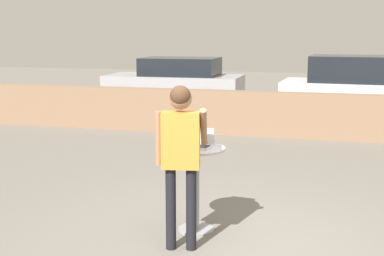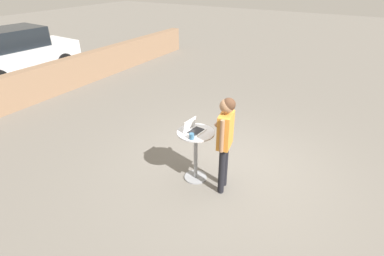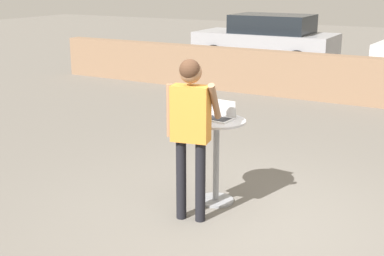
% 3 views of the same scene
% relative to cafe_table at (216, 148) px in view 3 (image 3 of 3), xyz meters
% --- Properties ---
extents(ground_plane, '(50.00, 50.00, 0.00)m').
position_rel_cafe_table_xyz_m(ground_plane, '(0.54, -0.44, -0.65)').
color(ground_plane, slate).
extents(pavement_kerb, '(15.66, 0.35, 0.99)m').
position_rel_cafe_table_xyz_m(pavement_kerb, '(0.54, 5.93, -0.16)').
color(pavement_kerb, '#84664C').
rests_on(pavement_kerb, ground_plane).
extents(cafe_table, '(0.66, 0.66, 0.99)m').
position_rel_cafe_table_xyz_m(cafe_table, '(0.00, 0.00, 0.00)').
color(cafe_table, gray).
rests_on(cafe_table, ground_plane).
extents(laptop, '(0.36, 0.30, 0.21)m').
position_rel_cafe_table_xyz_m(laptop, '(0.00, 0.04, 0.38)').
color(laptop, silver).
rests_on(laptop, cafe_table).
extents(coffee_mug, '(0.12, 0.08, 0.10)m').
position_rel_cafe_table_xyz_m(coffee_mug, '(-0.24, -0.06, 0.39)').
color(coffee_mug, '#336084').
rests_on(coffee_mug, cafe_table).
extents(standing_person, '(0.54, 0.43, 1.76)m').
position_rel_cafe_table_xyz_m(standing_person, '(-0.02, -0.57, 0.48)').
color(standing_person, black).
rests_on(standing_person, ground_plane).
extents(parked_car_further_down, '(4.04, 1.92, 1.52)m').
position_rel_cafe_table_xyz_m(parked_car_further_down, '(-3.13, 9.55, 0.13)').
color(parked_car_further_down, '#9E9EA3').
rests_on(parked_car_further_down, ground_plane).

